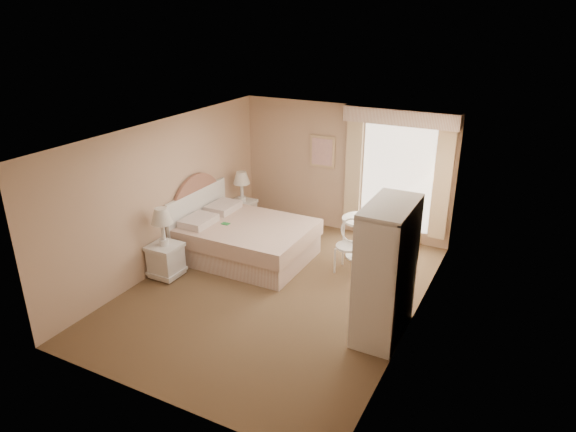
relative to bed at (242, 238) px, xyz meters
The scene contains 9 objects.
room 1.63m from the bed, 34.88° to the right, with size 4.21×5.51×2.51m.
window 3.03m from the bed, 40.87° to the left, with size 2.05×0.22×2.51m.
framed_art 2.37m from the bed, 70.98° to the left, with size 0.52×0.04×0.62m.
bed is the anchor object (origin of this frame).
nightstand_near 1.40m from the bed, 121.13° to the right, with size 0.49×0.49×1.19m.
nightstand_far 1.38m from the bed, 121.52° to the left, with size 0.47×0.47×1.14m.
round_table 2.11m from the bed, 26.62° to the left, with size 0.70×0.70×0.74m.
cafe_chair 1.93m from the bed, 12.14° to the left, with size 0.45×0.45×0.91m.
armoire 3.15m from the bed, 20.44° to the right, with size 0.56×1.13×1.88m.
Camera 1 is at (3.39, -6.18, 4.12)m, focal length 32.00 mm.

